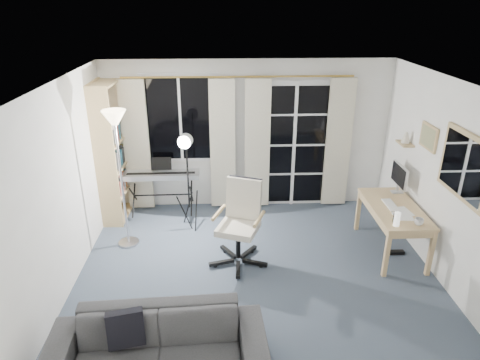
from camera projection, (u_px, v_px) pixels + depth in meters
name	position (u px, v px, depth m)	size (l,w,h in m)	color
floor	(256.00, 272.00, 5.48)	(4.50, 4.00, 0.02)	#3D4A5A
window	(180.00, 119.00, 6.66)	(1.20, 0.08, 1.40)	white
french_door	(294.00, 146.00, 6.92)	(1.32, 0.09, 2.11)	white
curtains	(239.00, 144.00, 6.77)	(3.60, 0.07, 2.13)	gold
bookshelf	(111.00, 154.00, 6.58)	(0.38, 1.01, 2.15)	tan
torchiere_lamp	(117.00, 139.00, 5.50)	(0.34, 0.34, 1.94)	#B2B2B7
keyboard_piano	(161.00, 176.00, 6.72)	(1.19, 0.59, 0.86)	black
studio_light	(186.00, 153.00, 6.02)	(0.31, 0.32, 1.53)	black
office_chair	(241.00, 215.00, 5.52)	(0.77, 0.78, 1.11)	black
desk	(394.00, 212.00, 5.72)	(0.63, 1.26, 0.67)	tan
monitor	(399.00, 176.00, 6.01)	(0.16, 0.48, 0.42)	silver
desk_clutter	(395.00, 224.00, 5.55)	(0.40, 0.76, 0.85)	white
mug	(419.00, 221.00, 5.21)	(0.11, 0.09, 0.11)	silver
wall_mirror	(465.00, 166.00, 4.64)	(0.04, 0.94, 0.74)	tan
framed_print	(429.00, 137.00, 5.44)	(0.03, 0.42, 0.32)	tan
wall_shelf	(406.00, 140.00, 5.98)	(0.16, 0.30, 0.18)	tan
sofa	(157.00, 340.00, 3.86)	(2.01, 0.68, 0.78)	#2F2F32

